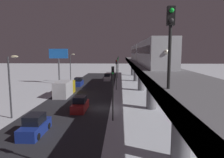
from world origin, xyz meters
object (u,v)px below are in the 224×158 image
sedan_red (80,105)px  traffic_light_far (118,65)px  rail_signal (170,33)px  sedan_blue_2 (78,82)px  box_truck (65,88)px  traffic_light_mid (116,70)px  traffic_light_near (113,86)px  sedan_blue (35,126)px  sedan_white (107,77)px  commercial_billboard (59,57)px  traffic_light_distant (118,62)px  subway_train (144,53)px

sedan_red → traffic_light_far: (-4.70, -36.24, 3.40)m
rail_signal → sedan_blue_2: size_ratio=0.89×
box_truck → traffic_light_mid: 11.79m
sedan_blue_2 → traffic_light_near: traffic_light_near is taller
rail_signal → box_truck: bearing=-64.5°
rail_signal → sedan_blue: rail_signal is taller
sedan_white → commercial_billboard: 15.16m
traffic_light_mid → commercial_billboard: 17.00m
traffic_light_near → commercial_billboard: (14.79, -28.18, 2.63)m
box_truck → traffic_light_mid: traffic_light_mid is taller
traffic_light_near → traffic_light_mid: 20.22m
sedan_red → traffic_light_mid: (-4.70, -16.02, 3.40)m
traffic_light_far → traffic_light_distant: bearing=-90.0°
subway_train → commercial_billboard: size_ratio=4.14×
traffic_light_mid → commercial_billboard: size_ratio=0.72×
sedan_blue_2 → traffic_light_far: size_ratio=0.70×
traffic_light_near → traffic_light_distant: (0.00, -60.67, 0.00)m
sedan_white → traffic_light_mid: size_ratio=0.72×
traffic_light_far → subway_train: bearing=101.8°
rail_signal → traffic_light_distant: 73.86m
subway_train → sedan_red: 16.45m
traffic_light_near → commercial_billboard: size_ratio=0.72×
sedan_blue → sedan_red: same height
sedan_red → commercial_billboard: bearing=112.8°
sedan_blue → traffic_light_mid: size_ratio=0.70×
box_truck → traffic_light_far: traffic_light_far is taller
sedan_blue_2 → commercial_billboard: bearing=-26.7°
box_truck → sedan_red: bearing=116.5°
sedan_blue → sedan_red: bearing=-108.3°
sedan_white → traffic_light_near: 35.68m
rail_signal → traffic_light_near: 14.18m
traffic_light_near → traffic_light_far: size_ratio=1.00×
sedan_white → traffic_light_distant: bearing=83.5°
sedan_blue_2 → commercial_billboard: commercial_billboard is taller
sedan_blue_2 → sedan_red: same height
rail_signal → commercial_billboard: (18.06, -41.15, -2.07)m
rail_signal → sedan_blue_2: rail_signal is taller
rail_signal → sedan_red: rail_signal is taller
traffic_light_far → traffic_light_distant: same height
sedan_red → traffic_light_far: 36.70m
sedan_white → traffic_light_mid: bearing=-79.2°
box_truck → traffic_light_mid: size_ratio=1.16×
subway_train → traffic_light_far: subway_train is taller
box_truck → traffic_light_mid: bearing=-146.1°
sedan_blue_2 → traffic_light_mid: traffic_light_mid is taller
subway_train → sedan_blue_2: size_ratio=8.21×
sedan_blue → sedan_blue_2: bearing=-86.5°
rail_signal → traffic_light_near: (3.27, -12.98, -4.70)m
traffic_light_near → sedan_red: bearing=-41.8°
sedan_white → box_truck: 22.55m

